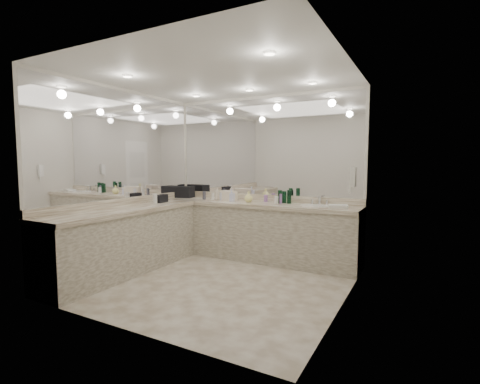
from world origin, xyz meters
The scene contains 35 objects.
floor centered at (0.00, 0.00, 0.00)m, with size 3.20×3.20×0.00m, color beige.
ceiling centered at (0.00, 0.00, 2.60)m, with size 3.20×3.20×0.00m, color white.
wall_back centered at (0.00, 1.50, 1.30)m, with size 3.20×0.02×2.60m, color beige.
wall_left centered at (-1.60, 0.00, 1.30)m, with size 0.02×3.00×2.60m, color beige.
wall_right centered at (1.60, 0.00, 1.30)m, with size 0.02×3.00×2.60m, color beige.
vanity_back_base centered at (0.00, 1.20, 0.42)m, with size 3.20×0.60×0.84m, color beige.
vanity_back_top centered at (0.00, 1.19, 0.87)m, with size 3.20×0.64×0.06m, color beige.
vanity_left_base centered at (-1.30, -0.30, 0.42)m, with size 0.60×2.40×0.84m, color beige.
vanity_left_top centered at (-1.29, -0.30, 0.87)m, with size 0.64×2.42×0.06m, color beige.
backsplash_back centered at (0.00, 1.48, 0.95)m, with size 3.20×0.04×0.10m, color beige.
backsplash_left centered at (-1.58, 0.00, 0.95)m, with size 0.04×3.00×0.10m, color beige.
mirror_back centered at (0.00, 1.49, 1.77)m, with size 3.12×0.01×1.55m, color white.
mirror_left centered at (-1.59, 0.00, 1.77)m, with size 0.01×2.92×1.55m, color white.
sink centered at (0.95, 1.20, 0.90)m, with size 0.44×0.44×0.03m, color white.
faucet centered at (0.95, 1.41, 0.97)m, with size 0.24×0.16×0.14m, color silver.
wall_phone centered at (1.56, 0.70, 1.35)m, with size 0.06×0.10×0.24m, color white.
door centered at (1.59, -0.50, 1.05)m, with size 0.02×0.82×2.10m, color white.
black_toiletry_bag centered at (-1.46, 1.24, 1.00)m, with size 0.34×0.22×0.20m, color black.
black_bag_spill centered at (-1.30, 0.47, 0.96)m, with size 0.10×0.23×0.13m, color black.
cream_cosmetic_case centered at (-0.53, 1.21, 0.98)m, with size 0.29×0.18×0.17m, color silver.
hand_towel centered at (1.28, 1.15, 0.92)m, with size 0.26×0.17×0.04m, color white.
lotion_left centered at (-1.30, 0.33, 0.98)m, with size 0.07×0.07×0.16m, color white.
soap_bottle_a centered at (-0.75, 1.24, 1.01)m, with size 0.08×0.08×0.21m, color white.
soap_bottle_b centered at (-0.41, 1.13, 1.00)m, with size 0.09×0.09×0.19m, color silver.
soap_bottle_c centered at (-0.11, 1.16, 0.99)m, with size 0.13×0.13×0.17m, color #FFF793.
green_bottle_0 centered at (0.42, 1.33, 0.99)m, with size 0.07×0.07×0.18m, color #10492A.
green_bottle_1 centered at (0.38, 1.25, 1.00)m, with size 0.06×0.06×0.20m, color #10492A.
green_bottle_2 centered at (0.52, 1.28, 1.00)m, with size 0.06×0.06×0.21m, color #10492A.
amenity_bottle_0 centered at (0.10, 1.33, 0.95)m, with size 0.06×0.06×0.11m, color #9966B2.
amenity_bottle_1 centered at (-0.62, 1.17, 0.97)m, with size 0.06×0.06×0.13m, color silver.
amenity_bottle_2 centered at (0.35, 1.17, 0.96)m, with size 0.06×0.06×0.12m, color white.
amenity_bottle_3 centered at (0.40, 1.23, 0.97)m, with size 0.04×0.04×0.15m, color #9966B2.
amenity_bottle_4 centered at (-0.80, 1.20, 0.96)m, with size 0.05×0.05×0.12m, color white.
amenity_bottle_5 centered at (-0.54, 1.25, 0.93)m, with size 0.04×0.04×0.07m, color #3F3F4C.
amenity_bottle_6 centered at (-0.96, 1.16, 0.97)m, with size 0.06×0.06×0.14m, color #3F3F4C.
Camera 1 is at (2.34, -3.70, 1.53)m, focal length 26.00 mm.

